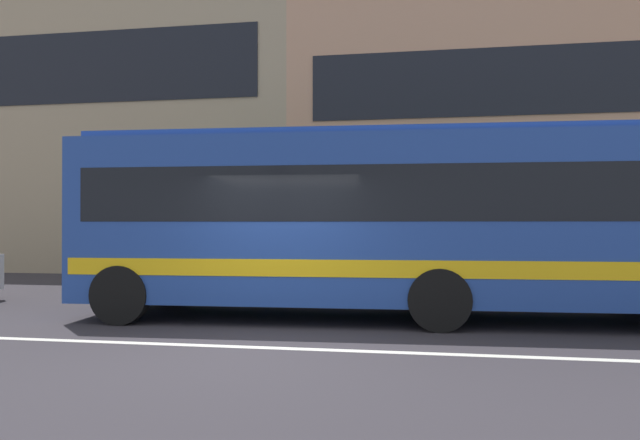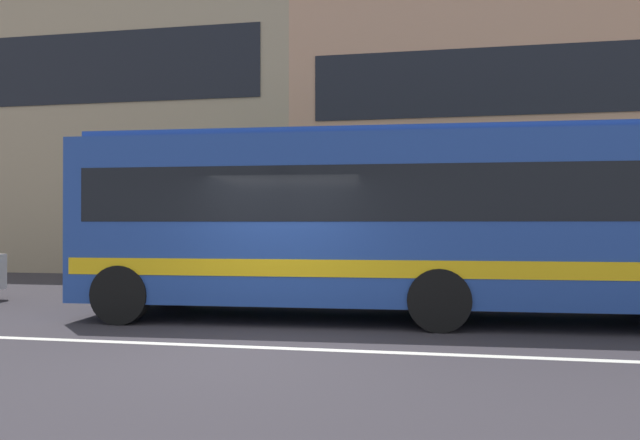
% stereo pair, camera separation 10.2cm
% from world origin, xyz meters
% --- Properties ---
extents(ground_plane, '(160.00, 160.00, 0.00)m').
position_xyz_m(ground_plane, '(0.00, 0.00, 0.00)').
color(ground_plane, '#322F35').
extents(lane_centre_line, '(60.00, 0.16, 0.01)m').
position_xyz_m(lane_centre_line, '(0.00, 0.00, 0.00)').
color(lane_centre_line, silver).
rests_on(lane_centre_line, ground_plane).
extents(hedge_row_far, '(17.68, 1.10, 1.20)m').
position_xyz_m(hedge_row_far, '(2.61, 6.80, 0.60)').
color(hedge_row_far, '#144928').
rests_on(hedge_row_far, ground_plane).
extents(apartment_block_left, '(23.47, 9.14, 12.05)m').
position_xyz_m(apartment_block_left, '(-13.59, 14.61, 6.02)').
color(apartment_block_left, tan).
rests_on(apartment_block_left, ground_plane).
extents(apartment_block_right, '(21.55, 9.14, 10.29)m').
position_xyz_m(apartment_block_right, '(8.92, 14.61, 5.14)').
color(apartment_block_right, tan).
rests_on(apartment_block_right, ground_plane).
extents(transit_bus, '(11.31, 2.99, 3.30)m').
position_xyz_m(transit_bus, '(1.78, 2.70, 1.82)').
color(transit_bus, '#224495').
rests_on(transit_bus, ground_plane).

